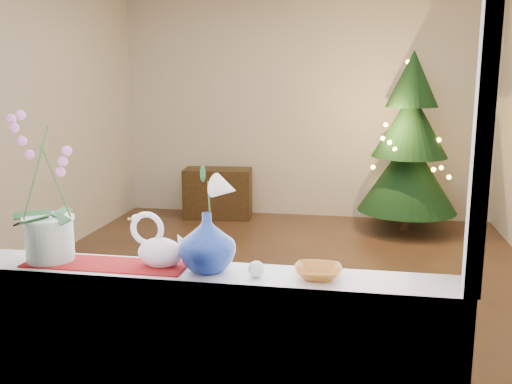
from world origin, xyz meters
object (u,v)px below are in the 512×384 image
swan (160,241)px  amber_dish (318,273)px  orchid_pot (46,188)px  side_table (218,193)px  xmas_tree (410,143)px  paperweight (256,269)px  blue_vase (207,238)px

swan → amber_dish: size_ratio=1.62×
orchid_pot → swan: orchid_pot is taller
amber_dish → side_table: size_ratio=0.20×
orchid_pot → xmas_tree: 4.70m
orchid_pot → xmas_tree: (1.86, 4.31, -0.24)m
xmas_tree → paperweight: bearing=-102.2°
side_table → swan: bearing=-84.5°
side_table → blue_vase: bearing=-82.1°
swan → side_table: size_ratio=0.32×
paperweight → amber_dish: (0.24, 0.03, -0.01)m
blue_vase → paperweight: blue_vase is taller
paperweight → swan: bearing=172.7°
blue_vase → xmas_tree: xmas_tree is taller
orchid_pot → paperweight: orchid_pot is taller
orchid_pot → amber_dish: orchid_pot is taller
side_table → amber_dish: bearing=-76.8°
blue_vase → amber_dish: (0.45, -0.01, -0.12)m
swan → side_table: (-0.89, 4.52, -0.73)m
swan → blue_vase: (0.21, -0.01, 0.03)m
amber_dish → xmas_tree: 4.38m
blue_vase → side_table: (-1.09, 4.53, -0.75)m
orchid_pot → paperweight: (0.91, -0.05, -0.29)m
blue_vase → paperweight: (0.21, -0.04, -0.11)m
amber_dish → xmas_tree: bearing=80.8°
swan → xmas_tree: (1.36, 4.30, -0.03)m
xmas_tree → swan: bearing=-107.5°
side_table → orchid_pot: bearing=-90.7°
blue_vase → paperweight: size_ratio=4.19×
orchid_pot → side_table: orchid_pot is taller
blue_vase → amber_dish: blue_vase is taller
paperweight → xmas_tree: xmas_tree is taller
orchid_pot → side_table: bearing=94.9°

